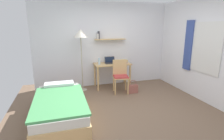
{
  "coord_description": "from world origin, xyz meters",
  "views": [
    {
      "loc": [
        -1.41,
        -3.38,
        1.86
      ],
      "look_at": [
        -0.26,
        0.51,
        0.85
      ],
      "focal_mm": 28.23,
      "sensor_mm": 36.0,
      "label": 1
    }
  ],
  "objects_px": {
    "desk_chair": "(120,75)",
    "water_bottle": "(99,61)",
    "handbag": "(133,89)",
    "desk": "(112,68)",
    "laptop": "(110,61)",
    "book_stack": "(124,61)",
    "bed": "(60,107)",
    "standing_lamp": "(81,37)"
  },
  "relations": [
    {
      "from": "desk",
      "to": "desk_chair",
      "type": "bearing_deg",
      "value": -79.38
    },
    {
      "from": "desk",
      "to": "standing_lamp",
      "type": "relative_size",
      "value": 0.62
    },
    {
      "from": "desk_chair",
      "to": "laptop",
      "type": "xyz_separation_m",
      "value": [
        -0.15,
        0.56,
        0.28
      ]
    },
    {
      "from": "laptop",
      "to": "handbag",
      "type": "distance_m",
      "value": 1.11
    },
    {
      "from": "standing_lamp",
      "to": "book_stack",
      "type": "relative_size",
      "value": 7.69
    },
    {
      "from": "handbag",
      "to": "bed",
      "type": "bearing_deg",
      "value": -155.91
    },
    {
      "from": "laptop",
      "to": "bed",
      "type": "bearing_deg",
      "value": -132.98
    },
    {
      "from": "standing_lamp",
      "to": "book_stack",
      "type": "xyz_separation_m",
      "value": [
        1.31,
        0.03,
        -0.77
      ]
    },
    {
      "from": "bed",
      "to": "desk_chair",
      "type": "relative_size",
      "value": 2.07
    },
    {
      "from": "desk_chair",
      "to": "standing_lamp",
      "type": "xyz_separation_m",
      "value": [
        -1.03,
        0.44,
        1.05
      ]
    },
    {
      "from": "bed",
      "to": "desk",
      "type": "bearing_deg",
      "value": 45.01
    },
    {
      "from": "standing_lamp",
      "to": "laptop",
      "type": "distance_m",
      "value": 1.18
    },
    {
      "from": "laptop",
      "to": "water_bottle",
      "type": "relative_size",
      "value": 1.62
    },
    {
      "from": "bed",
      "to": "standing_lamp",
      "type": "distance_m",
      "value": 2.12
    },
    {
      "from": "standing_lamp",
      "to": "water_bottle",
      "type": "height_order",
      "value": "standing_lamp"
    },
    {
      "from": "desk_chair",
      "to": "laptop",
      "type": "bearing_deg",
      "value": 104.81
    },
    {
      "from": "standing_lamp",
      "to": "laptop",
      "type": "relative_size",
      "value": 5.54
    },
    {
      "from": "desk",
      "to": "book_stack",
      "type": "xyz_separation_m",
      "value": [
        0.38,
        -0.03,
        0.18
      ]
    },
    {
      "from": "desk",
      "to": "laptop",
      "type": "distance_m",
      "value": 0.2
    },
    {
      "from": "handbag",
      "to": "desk_chair",
      "type": "bearing_deg",
      "value": 148.87
    },
    {
      "from": "bed",
      "to": "desk_chair",
      "type": "distance_m",
      "value": 2.02
    },
    {
      "from": "desk_chair",
      "to": "desk",
      "type": "bearing_deg",
      "value": 100.62
    },
    {
      "from": "water_bottle",
      "to": "handbag",
      "type": "relative_size",
      "value": 0.51
    },
    {
      "from": "desk",
      "to": "desk_chair",
      "type": "xyz_separation_m",
      "value": [
        0.1,
        -0.51,
        -0.1
      ]
    },
    {
      "from": "desk_chair",
      "to": "laptop",
      "type": "relative_size",
      "value": 2.9
    },
    {
      "from": "standing_lamp",
      "to": "book_stack",
      "type": "height_order",
      "value": "standing_lamp"
    },
    {
      "from": "desk_chair",
      "to": "water_bottle",
      "type": "bearing_deg",
      "value": 138.69
    },
    {
      "from": "bed",
      "to": "desk",
      "type": "xyz_separation_m",
      "value": [
        1.59,
        1.59,
        0.38
      ]
    },
    {
      "from": "desk_chair",
      "to": "water_bottle",
      "type": "xyz_separation_m",
      "value": [
        -0.51,
        0.45,
        0.33
      ]
    },
    {
      "from": "handbag",
      "to": "standing_lamp",
      "type": "bearing_deg",
      "value": 154.92
    },
    {
      "from": "laptop",
      "to": "book_stack",
      "type": "xyz_separation_m",
      "value": [
        0.43,
        -0.09,
        -0.0
      ]
    },
    {
      "from": "water_bottle",
      "to": "book_stack",
      "type": "relative_size",
      "value": 0.86
    },
    {
      "from": "bed",
      "to": "book_stack",
      "type": "relative_size",
      "value": 8.31
    },
    {
      "from": "standing_lamp",
      "to": "handbag",
      "type": "relative_size",
      "value": 4.62
    },
    {
      "from": "bed",
      "to": "book_stack",
      "type": "distance_m",
      "value": 2.57
    },
    {
      "from": "handbag",
      "to": "desk",
      "type": "bearing_deg",
      "value": 120.31
    },
    {
      "from": "laptop",
      "to": "standing_lamp",
      "type": "bearing_deg",
      "value": -171.89
    },
    {
      "from": "desk_chair",
      "to": "handbag",
      "type": "relative_size",
      "value": 2.42
    },
    {
      "from": "desk_chair",
      "to": "water_bottle",
      "type": "distance_m",
      "value": 0.76
    },
    {
      "from": "standing_lamp",
      "to": "desk",
      "type": "bearing_deg",
      "value": 4.19
    },
    {
      "from": "laptop",
      "to": "handbag",
      "type": "xyz_separation_m",
      "value": [
        0.46,
        -0.75,
        -0.67
      ]
    },
    {
      "from": "book_stack",
      "to": "bed",
      "type": "bearing_deg",
      "value": -141.67
    }
  ]
}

